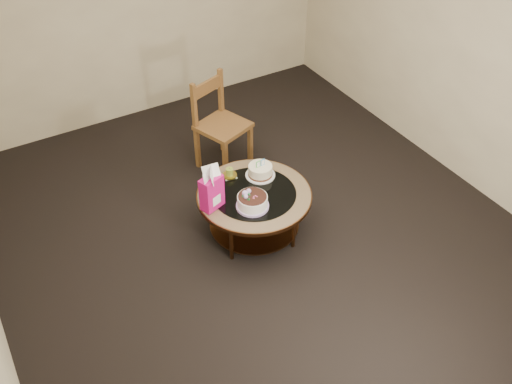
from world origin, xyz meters
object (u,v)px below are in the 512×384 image
coffee_table (254,200)px  decorated_cake (252,202)px  dining_chair (220,124)px  gift_bag (212,188)px  cream_cake (260,171)px

coffee_table → decorated_cake: size_ratio=3.61×
decorated_cake → dining_chair: (0.33, 1.23, -0.01)m
decorated_cake → gift_bag: gift_bag is taller
decorated_cake → gift_bag: (-0.29, 0.18, 0.14)m
cream_cake → gift_bag: (-0.57, -0.16, 0.14)m
gift_bag → dining_chair: size_ratio=0.41×
coffee_table → gift_bag: 0.48m
gift_bag → dining_chair: 1.23m
cream_cake → coffee_table: bearing=-138.7°
gift_bag → dining_chair: (0.62, 1.05, -0.16)m
decorated_cake → dining_chair: 1.27m
cream_cake → dining_chair: dining_chair is taller
cream_cake → gift_bag: 0.61m
coffee_table → dining_chair: (0.23, 1.08, 0.12)m
gift_bag → decorated_cake: bearing=-51.0°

